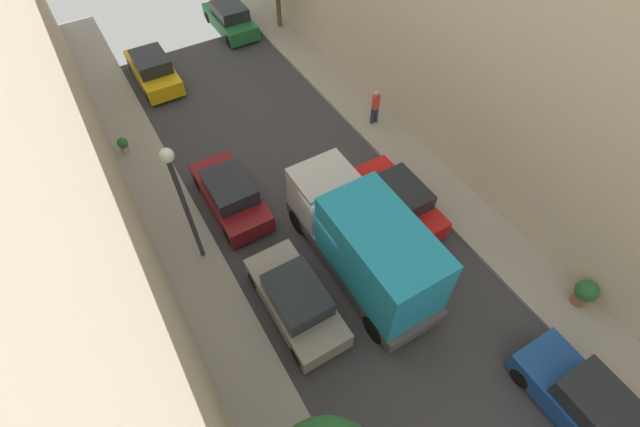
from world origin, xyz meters
TOP-DOWN VIEW (x-y plane):
  - ground at (0.00, 0.00)m, footprint 32.00×32.00m
  - sidewalk_left at (-5.00, 0.00)m, footprint 2.00×44.00m
  - sidewalk_right at (5.00, 0.00)m, footprint 2.00×44.00m
  - parked_car_left_1 at (-2.70, -1.41)m, footprint 1.78×4.20m
  - parked_car_left_2 at (-2.70, 3.87)m, footprint 1.78×4.20m
  - parked_car_left_3 at (-2.70, 13.58)m, footprint 1.78×4.20m
  - parked_car_right_0 at (2.70, -8.47)m, footprint 1.78×4.20m
  - parked_car_right_1 at (2.70, 0.33)m, footprint 1.78×4.20m
  - parked_car_right_2 at (2.70, 16.29)m, footprint 1.78×4.20m
  - delivery_truck at (0.00, -1.23)m, footprint 2.26×6.60m
  - pedestrian at (4.99, 5.12)m, footprint 0.40×0.36m
  - potted_plant_1 at (-5.51, 9.06)m, footprint 0.45×0.45m
  - potted_plant_2 at (5.55, -6.02)m, footprint 0.72×0.72m
  - lamp_post at (-4.60, 2.22)m, footprint 0.44×0.44m

SIDE VIEW (x-z plane):
  - ground at x=0.00m, z-range 0.00..0.00m
  - sidewalk_left at x=-5.00m, z-range 0.00..0.15m
  - sidewalk_right at x=5.00m, z-range 0.00..0.15m
  - potted_plant_1 at x=-5.51m, z-range 0.19..0.91m
  - parked_car_left_1 at x=-2.70m, z-range -0.06..1.50m
  - parked_car_left_2 at x=-2.70m, z-range -0.06..1.50m
  - parked_car_left_3 at x=-2.70m, z-range -0.06..1.50m
  - parked_car_right_0 at x=2.70m, z-range -0.06..1.50m
  - parked_car_right_1 at x=2.70m, z-range -0.06..1.50m
  - parked_car_right_2 at x=2.70m, z-range -0.06..1.50m
  - potted_plant_2 at x=5.55m, z-range 0.21..1.29m
  - pedestrian at x=4.99m, z-range 0.21..1.93m
  - delivery_truck at x=0.00m, z-range 0.10..3.48m
  - lamp_post at x=-4.60m, z-range 1.00..6.17m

